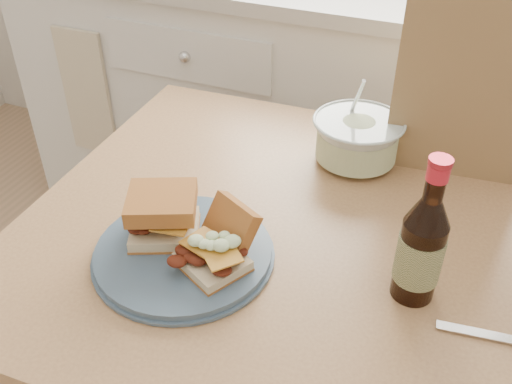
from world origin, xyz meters
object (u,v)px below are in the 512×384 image
at_px(beer_bottle, 421,247).
at_px(plate, 184,253).
at_px(dining_table, 270,264).
at_px(paper_bag, 470,74).
at_px(coleslaw_bowl, 357,141).

bearing_deg(beer_bottle, plate, 174.02).
bearing_deg(beer_bottle, dining_table, 147.08).
xyz_separation_m(dining_table, paper_bag, (0.28, 0.38, 0.30)).
bearing_deg(paper_bag, dining_table, -131.95).
bearing_deg(beer_bottle, paper_bag, 73.16).
height_order(dining_table, beer_bottle, beer_bottle).
relative_size(plate, paper_bag, 0.81).
xyz_separation_m(beer_bottle, paper_bag, (0.00, 0.46, 0.09)).
distance_m(coleslaw_bowl, paper_bag, 0.26).
height_order(dining_table, coleslaw_bowl, coleslaw_bowl).
xyz_separation_m(dining_table, beer_bottle, (0.28, -0.08, 0.21)).
relative_size(plate, coleslaw_bowl, 1.58).
bearing_deg(dining_table, coleslaw_bowl, 68.29).
distance_m(plate, coleslaw_bowl, 0.46).
bearing_deg(dining_table, paper_bag, 51.17).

